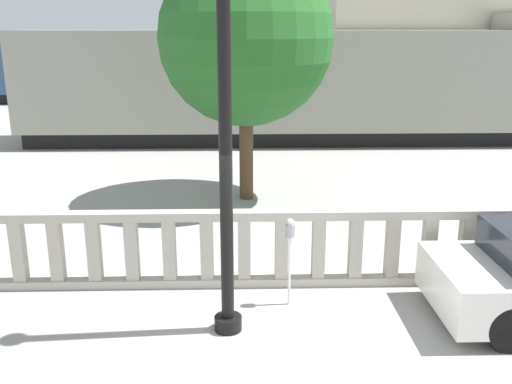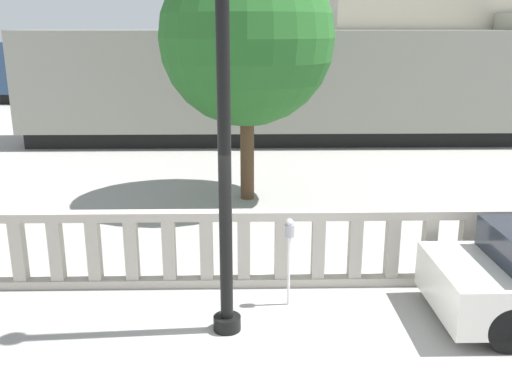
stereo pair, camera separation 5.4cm
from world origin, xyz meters
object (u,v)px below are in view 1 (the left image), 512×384
(lamppost, at_px, (225,117))
(tree_left, at_px, (246,38))
(parking_meter, at_px, (290,239))
(train_far, at_px, (246,70))
(train_near, at_px, (311,84))

(lamppost, relative_size, tree_left, 0.99)
(parking_meter, relative_size, train_far, 0.05)
(lamppost, relative_size, parking_meter, 4.20)
(lamppost, relative_size, train_far, 0.21)
(parking_meter, relative_size, train_near, 0.07)
(train_near, relative_size, tree_left, 3.46)
(parking_meter, bearing_deg, lamppost, -141.07)
(lamppost, distance_m, parking_meter, 2.24)
(lamppost, height_order, parking_meter, lamppost)
(train_near, relative_size, train_far, 0.73)
(lamppost, bearing_deg, tree_left, 87.05)
(train_near, xyz_separation_m, tree_left, (-2.42, -7.28, 1.74))
(parking_meter, relative_size, tree_left, 0.24)
(tree_left, bearing_deg, parking_meter, -84.09)
(parking_meter, bearing_deg, train_far, 90.83)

